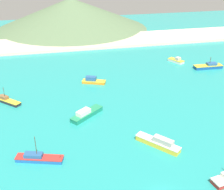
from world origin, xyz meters
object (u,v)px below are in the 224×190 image
Objects in this scene: fishing_boat_0 at (159,143)px; fishing_boat_14 at (38,158)px; fishing_boat_13 at (86,114)px; fishing_boat_12 at (93,81)px; fishing_boat_9 at (176,60)px; fishing_boat_7 at (6,100)px; fishing_boat_8 at (209,66)px.

fishing_boat_0 is 0.94× the size of fishing_boat_14.
fishing_boat_12 is at bearing 75.87° from fishing_boat_13.
fishing_boat_14 is (-55.66, -52.52, -0.07)m from fishing_boat_9.
fishing_boat_12 is (-37.03, -13.44, 0.11)m from fishing_boat_9.
fishing_boat_0 is 1.14× the size of fishing_boat_7.
fishing_boat_7 is at bearing 139.61° from fishing_boat_0.
fishing_boat_7 is 26.33m from fishing_boat_13.
fishing_boat_0 is 57.93m from fishing_boat_8.
fishing_boat_14 reaches higher than fishing_boat_0.
fishing_boat_0 is at bearing -40.39° from fishing_boat_7.
fishing_boat_13 reaches higher than fishing_boat_12.
fishing_boat_13 is (-5.66, -22.47, 0.03)m from fishing_boat_12.
fishing_boat_7 is (-36.96, 31.44, -0.32)m from fishing_boat_0.
fishing_boat_0 is 1.00× the size of fishing_boat_13.
fishing_boat_9 is at bearing 62.28° from fishing_boat_0.
fishing_boat_9 is 76.53m from fishing_boat_14.
fishing_boat_14 is (9.40, -30.50, 0.01)m from fishing_boat_7.
fishing_boat_0 reaches higher than fishing_boat_13.
fishing_boat_8 reaches higher than fishing_boat_13.
fishing_boat_7 is 0.83× the size of fishing_boat_14.
fishing_boat_13 reaches higher than fishing_boat_9.
fishing_boat_8 reaches higher than fishing_boat_9.
fishing_boat_8 is at bearing 33.60° from fishing_boat_14.
fishing_boat_13 is 21.07m from fishing_boat_14.
fishing_boat_8 reaches higher than fishing_boat_12.
fishing_boat_9 is 0.72× the size of fishing_boat_13.
fishing_boat_12 is 23.18m from fishing_boat_13.
fishing_boat_7 is 1.04× the size of fishing_boat_12.
fishing_boat_0 reaches higher than fishing_boat_12.
fishing_boat_14 is (-65.05, -43.23, -0.14)m from fishing_boat_8.
fishing_boat_8 reaches higher than fishing_boat_0.
fishing_boat_13 is at bearing -31.84° from fishing_boat_7.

